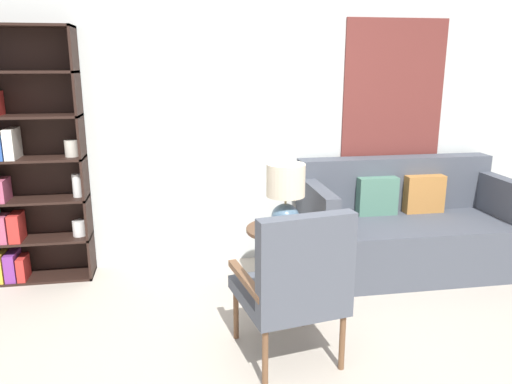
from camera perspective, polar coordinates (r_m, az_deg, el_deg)
The scene contains 6 objects.
wall_back at distance 4.45m, azimuth -1.89°, elevation 8.98°, with size 6.40×0.08×2.70m.
bookshelf at distance 4.47m, azimuth -26.23°, elevation 2.45°, with size 0.92×0.30×2.07m.
armchair at distance 2.97m, azimuth 4.57°, elevation -10.03°, with size 0.67×0.72×0.99m.
couch at distance 4.63m, azimuth 16.67°, elevation -4.09°, with size 1.81×0.90×0.95m.
side_table at distance 3.79m, azimuth 2.93°, elevation -5.02°, with size 0.54×0.54×0.58m.
table_lamp at distance 3.63m, azimuth 3.41°, elevation -0.04°, with size 0.28×0.28×0.51m.
Camera 1 is at (-0.56, -2.35, 1.78)m, focal length 35.00 mm.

